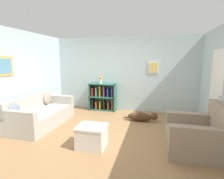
# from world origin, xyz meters

# --- Properties ---
(ground_plane) EXTENTS (14.00, 14.00, 0.00)m
(ground_plane) POSITION_xyz_m (0.00, 0.00, 0.00)
(ground_plane) COLOR #997047
(wall_back) EXTENTS (5.60, 0.13, 2.60)m
(wall_back) POSITION_xyz_m (0.00, 2.25, 1.30)
(wall_back) COLOR silver
(wall_back) RESTS_ON ground_plane
(wall_left) EXTENTS (0.13, 5.00, 2.60)m
(wall_left) POSITION_xyz_m (-2.55, -0.00, 1.30)
(wall_left) COLOR silver
(wall_left) RESTS_ON ground_plane
(couch) EXTENTS (0.95, 1.95, 0.81)m
(couch) POSITION_xyz_m (-2.00, 0.19, 0.29)
(couch) COLOR #ADA89E
(couch) RESTS_ON ground_plane
(bookshelf) EXTENTS (0.96, 0.34, 0.97)m
(bookshelf) POSITION_xyz_m (-0.75, 2.03, 0.47)
(bookshelf) COLOR #2D6B56
(bookshelf) RESTS_ON ground_plane
(recliner_chair) EXTENTS (1.04, 1.02, 0.98)m
(recliner_chair) POSITION_xyz_m (1.92, -0.37, 0.34)
(recliner_chair) COLOR gray
(recliner_chair) RESTS_ON ground_plane
(coffee_table) EXTENTS (0.59, 0.51, 0.47)m
(coffee_table) POSITION_xyz_m (-0.17, -0.68, 0.25)
(coffee_table) COLOR silver
(coffee_table) RESTS_ON ground_plane
(dog) EXTENTS (1.02, 0.24, 0.28)m
(dog) POSITION_xyz_m (0.74, 1.14, 0.14)
(dog) COLOR #472D19
(dog) RESTS_ON ground_plane
(vase) EXTENTS (0.12, 0.12, 0.26)m
(vase) POSITION_xyz_m (-0.81, 2.01, 1.12)
(vase) COLOR silver
(vase) RESTS_ON bookshelf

